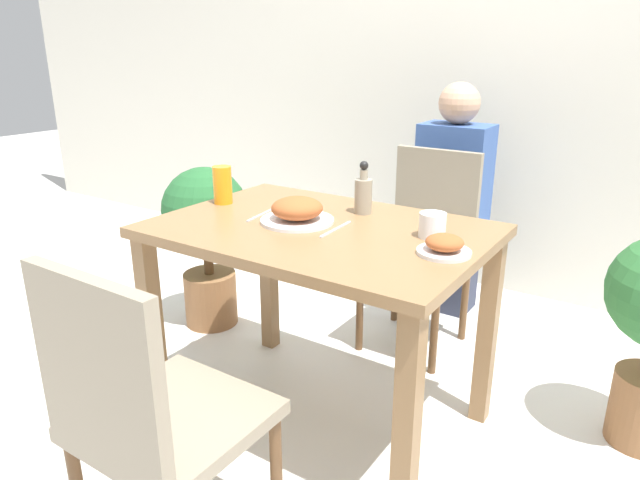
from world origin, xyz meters
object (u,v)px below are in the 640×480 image
at_px(chair_near, 147,412).
at_px(side_plate, 444,246).
at_px(chair_far, 424,238).
at_px(person_figure, 452,202).
at_px(food_plate, 297,211).
at_px(drink_cup, 432,225).
at_px(sauce_bottle, 363,194).
at_px(juice_glass, 223,185).
at_px(potted_plant_left, 206,229).

xyz_separation_m(chair_near, side_plate, (0.42, 0.76, 0.28)).
xyz_separation_m(chair_far, person_figure, (-0.03, 0.40, 0.08)).
relative_size(chair_far, food_plate, 3.53).
bearing_deg(chair_far, person_figure, 94.29).
xyz_separation_m(food_plate, person_figure, (0.10, 1.19, -0.22)).
height_order(chair_far, food_plate, chair_far).
height_order(chair_near, drink_cup, chair_near).
height_order(food_plate, sauce_bottle, sauce_bottle).
bearing_deg(chair_near, person_figure, -89.67).
bearing_deg(drink_cup, food_plate, -166.89).
distance_m(juice_glass, sauce_bottle, 0.54).
relative_size(sauce_bottle, potted_plant_left, 0.24).
height_order(chair_near, side_plate, chair_near).
distance_m(food_plate, person_figure, 1.22).
distance_m(chair_far, juice_glass, 0.97).
xyz_separation_m(side_plate, juice_glass, (-0.92, 0.07, 0.05)).
distance_m(potted_plant_left, person_figure, 1.24).
xyz_separation_m(juice_glass, potted_plant_left, (-0.42, 0.31, -0.33)).
relative_size(chair_near, sauce_bottle, 4.69).
bearing_deg(side_plate, drink_cup, 126.06).
bearing_deg(person_figure, drink_cup, -72.50).
distance_m(food_plate, drink_cup, 0.46).
relative_size(sauce_bottle, person_figure, 0.16).
relative_size(juice_glass, potted_plant_left, 0.18).
xyz_separation_m(sauce_bottle, potted_plant_left, (-0.93, 0.14, -0.33)).
relative_size(drink_cup, potted_plant_left, 0.11).
bearing_deg(drink_cup, potted_plant_left, 168.52).
relative_size(chair_far, person_figure, 0.76).
height_order(chair_far, drink_cup, chair_far).
bearing_deg(juice_glass, chair_far, 55.40).
height_order(chair_near, potted_plant_left, chair_near).
relative_size(drink_cup, sauce_bottle, 0.44).
bearing_deg(potted_plant_left, side_plate, -15.77).
height_order(chair_far, sauce_bottle, sauce_bottle).
relative_size(food_plate, sauce_bottle, 1.33).
xyz_separation_m(food_plate, drink_cup, (0.45, 0.10, 0.00)).
bearing_deg(drink_cup, chair_near, -110.62).
xyz_separation_m(chair_near, juice_glass, (-0.50, 0.82, 0.33)).
bearing_deg(chair_far, juice_glass, -124.60).
height_order(juice_glass, person_figure, person_figure).
relative_size(food_plate, juice_glass, 1.76).
bearing_deg(chair_far, side_plate, -63.59).
bearing_deg(juice_glass, person_figure, 67.05).
xyz_separation_m(chair_near, food_plate, (-0.12, 0.78, 0.29)).
bearing_deg(chair_far, sauce_bottle, -90.25).
relative_size(side_plate, person_figure, 0.14).
bearing_deg(potted_plant_left, chair_far, 24.94).
bearing_deg(potted_plant_left, sauce_bottle, -8.29).
relative_size(side_plate, sauce_bottle, 0.83).
relative_size(chair_near, juice_glass, 6.23).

